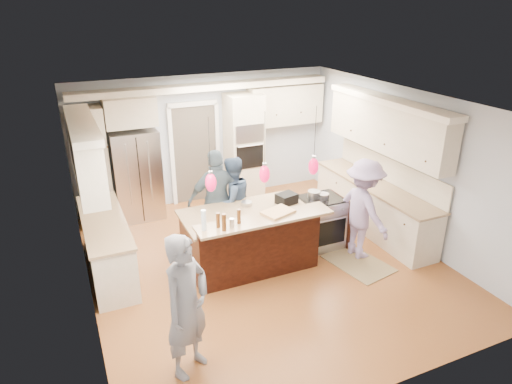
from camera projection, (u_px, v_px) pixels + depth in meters
ground_plane at (264, 262)px, 7.67m from camera, size 6.00×6.00×0.00m
room_shell at (265, 160)px, 6.96m from camera, size 5.54×6.04×2.72m
refrigerator at (137, 175)px, 8.96m from camera, size 0.90×0.70×1.80m
oven_column at (244, 148)px, 9.74m from camera, size 0.72×0.69×2.30m
back_upper_cabinets at (173, 131)px, 9.06m from camera, size 5.30×0.61×2.54m
right_counter_run at (378, 177)px, 8.42m from camera, size 0.64×3.10×2.51m
left_cabinets at (99, 212)px, 7.01m from camera, size 0.64×2.30×2.51m
kitchen_island at (249, 238)px, 7.45m from camera, size 2.10×1.46×1.12m
island_range at (321, 222)px, 8.05m from camera, size 0.82×0.71×0.92m
pendant_lights at (265, 174)px, 6.44m from camera, size 1.75×0.15×1.03m
person_bar_end at (187, 306)px, 5.13m from camera, size 0.78×0.72×1.79m
person_far_left at (232, 202)px, 7.97m from camera, size 0.94×0.82×1.63m
person_far_right at (218, 200)px, 7.85m from camera, size 1.08×0.51×1.79m
person_range_side at (363, 209)px, 7.56m from camera, size 0.72×1.16×1.73m
floor_rug at (358, 263)px, 7.63m from camera, size 0.93×1.21×0.01m
water_bottle at (204, 220)px, 6.28m from camera, size 0.08×0.08×0.30m
beer_bottle_a at (218, 220)px, 6.37m from camera, size 0.06×0.06×0.23m
beer_bottle_b at (224, 222)px, 6.28m from camera, size 0.08×0.08×0.25m
beer_bottle_c at (239, 216)px, 6.49m from camera, size 0.06×0.06×0.22m
drink_can at (232, 223)px, 6.40m from camera, size 0.08×0.08×0.13m
cutting_board at (278, 212)px, 6.83m from camera, size 0.54×0.46×0.04m
pot_large at (314, 194)px, 7.85m from camera, size 0.22×0.22×0.13m
pot_small at (323, 196)px, 7.82m from camera, size 0.19×0.19×0.09m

